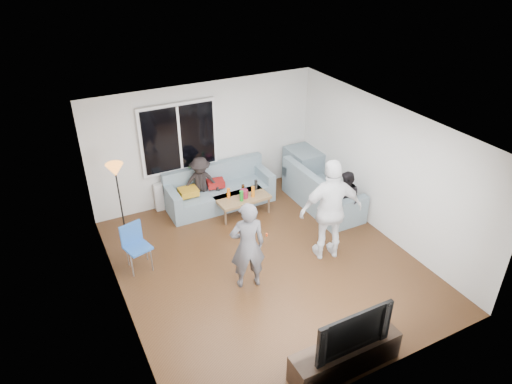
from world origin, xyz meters
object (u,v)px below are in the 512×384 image
player_left (248,246)px  tv_console (345,356)px  sofa_right_section (323,189)px  floor_lamp (120,202)px  side_chair (138,248)px  spectator_right (346,199)px  coffee_table (242,205)px  player_right (331,210)px  spectator_back (201,184)px  sofa_back_section (220,187)px  television (349,327)px

player_left → tv_console: 2.26m
sofa_right_section → floor_lamp: (-4.07, 0.81, 0.36)m
side_chair → spectator_right: bearing=-22.6°
coffee_table → tv_console: (-0.49, -4.23, 0.02)m
player_left → sofa_right_section: bearing=-135.6°
coffee_table → tv_console: 4.26m
player_right → spectator_right: bearing=-127.1°
spectator_back → sofa_back_section: bearing=9.7°
tv_console → player_right: bearing=60.4°
player_right → sofa_right_section: bearing=-105.9°
sofa_right_section → spectator_right: (0.00, -0.80, 0.16)m
sofa_back_section → side_chair: 2.53m
sofa_right_section → television: size_ratio=1.76×
sofa_right_section → television: (-2.16, -3.71, 0.34)m
side_chair → television: 3.92m
television → tv_console: bearing=0.0°
floor_lamp → sofa_back_section: bearing=6.7°
player_left → tv_console: player_left is taller
television → sofa_back_section: bearing=87.4°
sofa_back_section → floor_lamp: floor_lamp is taller
sofa_back_section → spectator_back: bearing=175.8°
side_chair → spectator_back: bearing=23.4°
side_chair → player_left: player_left is taller
television → coffee_table: bearing=83.4°
player_right → tv_console: 2.65m
coffee_table → television: (-0.49, -4.23, 0.57)m
spectator_right → television: 3.62m
spectator_back → side_chair: bearing=-127.0°
sofa_back_section → tv_console: (-0.21, -4.77, -0.20)m
spectator_right → television: spectator_right is taller
sofa_back_section → spectator_back: (-0.41, 0.03, 0.17)m
spectator_back → coffee_table: bearing=-25.6°
sofa_back_section → side_chair: size_ratio=2.67×
sofa_right_section → coffee_table: (-1.66, 0.53, -0.22)m
sofa_back_section → spectator_right: bearing=-43.8°
coffee_table → side_chair: 2.56m
coffee_table → spectator_back: spectator_back is taller
spectator_right → side_chair: bearing=-104.7°
sofa_back_section → player_right: bearing=-67.8°
sofa_right_section → television: 4.30m
player_right → tv_console: bearing=75.4°
player_left → sofa_back_section: bearing=-90.2°
side_chair → player_right: (3.17, -1.20, 0.54)m
sofa_right_section → tv_console: (-2.16, -3.71, -0.20)m
player_left → television: 2.19m
coffee_table → spectator_back: bearing=140.5°
spectator_back → tv_console: spectator_back is taller
spectator_back → television: size_ratio=1.05×
spectator_back → tv_console: 4.82m
player_left → spectator_back: bearing=-81.5°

